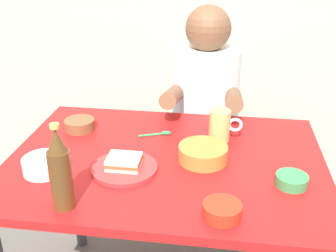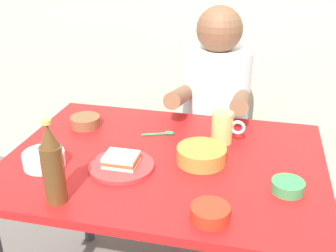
# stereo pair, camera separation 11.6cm
# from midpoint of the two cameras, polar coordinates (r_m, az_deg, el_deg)

# --- Properties ---
(dining_table) EXTENTS (1.10, 0.80, 0.74)m
(dining_table) POSITION_cam_midpoint_polar(r_m,az_deg,el_deg) (1.48, -2.52, -7.63)
(dining_table) COLOR red
(dining_table) RESTS_ON ground
(stool) EXTENTS (0.34, 0.34, 0.45)m
(stool) POSITION_cam_midpoint_polar(r_m,az_deg,el_deg) (2.16, 3.32, -5.49)
(stool) COLOR #4C4C51
(stool) RESTS_ON ground
(person_seated) EXTENTS (0.33, 0.56, 0.72)m
(person_seated) POSITION_cam_midpoint_polar(r_m,az_deg,el_deg) (1.97, 3.59, 4.81)
(person_seated) COLOR white
(person_seated) RESTS_ON stool
(plate_orange) EXTENTS (0.22, 0.22, 0.01)m
(plate_orange) POSITION_cam_midpoint_polar(r_m,az_deg,el_deg) (1.38, -8.52, -5.89)
(plate_orange) COLOR red
(plate_orange) RESTS_ON dining_table
(sandwich) EXTENTS (0.11, 0.09, 0.04)m
(sandwich) POSITION_cam_midpoint_polar(r_m,az_deg,el_deg) (1.36, -8.59, -4.99)
(sandwich) COLOR beige
(sandwich) RESTS_ON plate_orange
(beer_mug) EXTENTS (0.13, 0.08, 0.12)m
(beer_mug) POSITION_cam_midpoint_polar(r_m,az_deg,el_deg) (1.54, 5.18, 0.04)
(beer_mug) COLOR #D1BC66
(beer_mug) RESTS_ON dining_table
(beer_bottle) EXTENTS (0.06, 0.06, 0.26)m
(beer_bottle) POSITION_cam_midpoint_polar(r_m,az_deg,el_deg) (1.19, -17.56, -6.07)
(beer_bottle) COLOR #593819
(beer_bottle) RESTS_ON dining_table
(rice_bowl_white) EXTENTS (0.14, 0.14, 0.05)m
(rice_bowl_white) POSITION_cam_midpoint_polar(r_m,az_deg,el_deg) (1.42, -19.18, -5.09)
(rice_bowl_white) COLOR silver
(rice_bowl_white) RESTS_ON dining_table
(dip_bowl_green) EXTENTS (0.10, 0.10, 0.03)m
(dip_bowl_green) POSITION_cam_midpoint_polar(r_m,az_deg,el_deg) (1.32, 14.50, -7.36)
(dip_bowl_green) COLOR #388C4C
(dip_bowl_green) RESTS_ON dining_table
(sauce_bowl_chili) EXTENTS (0.11, 0.11, 0.04)m
(sauce_bowl_chili) POSITION_cam_midpoint_polar(r_m,az_deg,el_deg) (1.15, 4.68, -11.65)
(sauce_bowl_chili) COLOR red
(sauce_bowl_chili) RESTS_ON dining_table
(soup_bowl_orange) EXTENTS (0.17, 0.17, 0.05)m
(soup_bowl_orange) POSITION_cam_midpoint_polar(r_m,az_deg,el_deg) (1.41, 2.57, -3.78)
(soup_bowl_orange) COLOR orange
(soup_bowl_orange) RESTS_ON dining_table
(condiment_bowl_brown) EXTENTS (0.12, 0.12, 0.04)m
(condiment_bowl_brown) POSITION_cam_midpoint_polar(r_m,az_deg,el_deg) (1.68, -14.18, 0.22)
(condiment_bowl_brown) COLOR brown
(condiment_bowl_brown) RESTS_ON dining_table
(spoon) EXTENTS (0.12, 0.06, 0.01)m
(spoon) POSITION_cam_midpoint_polar(r_m,az_deg,el_deg) (1.59, -3.09, -1.10)
(spoon) COLOR #26A559
(spoon) RESTS_ON dining_table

